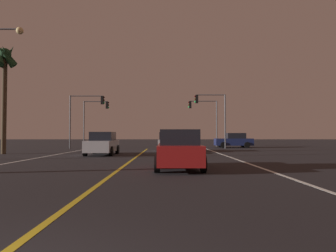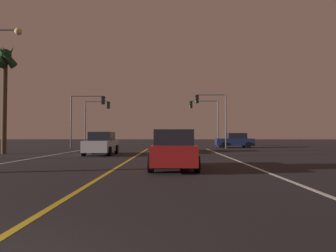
{
  "view_description": "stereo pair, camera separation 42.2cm",
  "coord_description": "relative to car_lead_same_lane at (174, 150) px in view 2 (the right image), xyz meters",
  "views": [
    {
      "loc": [
        2.01,
        -2.3,
        1.48
      ],
      "look_at": [
        2.18,
        26.88,
        2.34
      ],
      "focal_mm": 32.21,
      "sensor_mm": 36.0,
      "label": 1
    },
    {
      "loc": [
        2.43,
        -2.3,
        1.48
      ],
      "look_at": [
        2.18,
        26.88,
        2.34
      ],
      "focal_mm": 32.21,
      "sensor_mm": 36.0,
      "label": 2
    }
  ],
  "objects": [
    {
      "name": "car_oncoming",
      "position": [
        -5.29,
        9.33,
        0.0
      ],
      "size": [
        2.02,
        4.3,
        1.7
      ],
      "rotation": [
        0.0,
        0.0,
        -1.57
      ],
      "color": "black",
      "rests_on": "ground"
    },
    {
      "name": "traffic_light_near_left",
      "position": [
        -9.23,
        19.61,
        3.48
      ],
      "size": [
        3.82,
        0.36,
        5.77
      ],
      "color": "#4C4C51",
      "rests_on": "ground"
    },
    {
      "name": "palm_tree_left_mid",
      "position": [
        -13.2,
        10.37,
        6.09
      ],
      "size": [
        1.97,
        2.18,
        8.71
      ],
      "color": "#473826",
      "rests_on": "ground"
    },
    {
      "name": "lane_edge_right",
      "position": [
        3.69,
        1.17,
        -0.82
      ],
      "size": [
        0.16,
        35.89,
        0.01
      ],
      "primitive_type": "cube",
      "color": "silver",
      "rests_on": "ground"
    },
    {
      "name": "car_ahead_far",
      "position": [
        -0.34,
        13.75,
        0.0
      ],
      "size": [
        2.02,
        4.3,
        1.7
      ],
      "rotation": [
        0.0,
        0.0,
        1.57
      ],
      "color": "black",
      "rests_on": "ground"
    },
    {
      "name": "car_crossing_side",
      "position": [
        7.34,
        21.93,
        0.0
      ],
      "size": [
        4.3,
        2.02,
        1.7
      ],
      "rotation": [
        0.0,
        0.0,
        3.14
      ],
      "color": "black",
      "rests_on": "ground"
    },
    {
      "name": "traffic_light_far_right",
      "position": [
        4.18,
        25.11,
        3.52
      ],
      "size": [
        3.69,
        0.36,
        5.83
      ],
      "rotation": [
        0.0,
        0.0,
        3.14
      ],
      "color": "#4C4C51",
      "rests_on": "ground"
    },
    {
      "name": "traffic_light_near_right",
      "position": [
        4.32,
        19.61,
        3.54
      ],
      "size": [
        3.42,
        0.36,
        5.89
      ],
      "rotation": [
        0.0,
        0.0,
        3.14
      ],
      "color": "#4C4C51",
      "rests_on": "ground"
    },
    {
      "name": "lane_center_divider",
      "position": [
        -2.56,
        1.17,
        -0.82
      ],
      "size": [
        0.16,
        35.89,
        0.01
      ],
      "primitive_type": "cube",
      "color": "gold",
      "rests_on": "ground"
    },
    {
      "name": "car_lead_same_lane",
      "position": [
        0.0,
        0.0,
        0.0
      ],
      "size": [
        2.02,
        4.3,
        1.7
      ],
      "rotation": [
        0.0,
        0.0,
        1.57
      ],
      "color": "black",
      "rests_on": "ground"
    },
    {
      "name": "traffic_light_far_left",
      "position": [
        -9.51,
        25.11,
        3.45
      ],
      "size": [
        3.25,
        0.36,
        5.78
      ],
      "color": "#4C4C51",
      "rests_on": "ground"
    }
  ]
}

